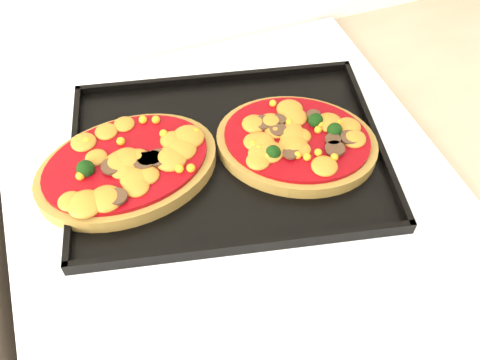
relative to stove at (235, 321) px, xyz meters
name	(u,v)px	position (x,y,z in m)	size (l,w,h in m)	color
stove	(235,321)	(0.00, 0.00, 0.00)	(0.60, 0.60, 0.91)	silver
baking_tray	(228,153)	(0.01, 0.04, 0.47)	(0.43, 0.32, 0.02)	black
pizza_left	(127,166)	(-0.13, 0.05, 0.48)	(0.24, 0.17, 0.04)	olive
pizza_right	(297,141)	(0.10, 0.02, 0.48)	(0.22, 0.17, 0.03)	olive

